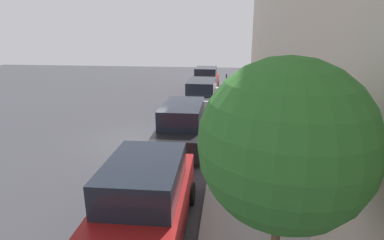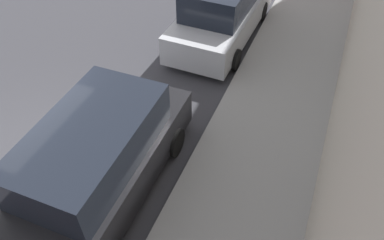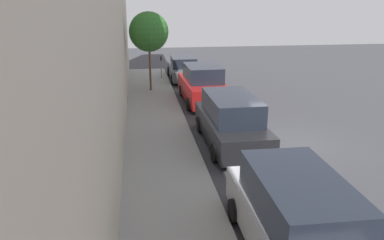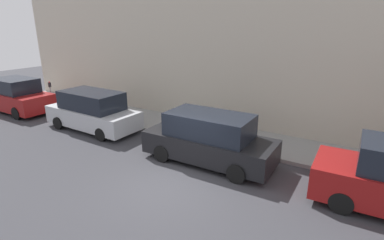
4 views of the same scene
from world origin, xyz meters
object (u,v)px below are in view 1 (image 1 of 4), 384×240
(parked_minivan_third, at_px, (183,125))
(parking_meter_far, at_px, (226,80))
(parked_suv_second, at_px, (145,201))
(street_tree, at_px, (284,145))
(parked_minivan_fourth, at_px, (202,95))
(parked_suv_fifth, at_px, (206,80))

(parked_minivan_third, distance_m, parking_meter_far, 12.30)
(parked_suv_second, height_order, street_tree, street_tree)
(parked_minivan_fourth, relative_size, parking_meter_far, 3.44)
(parked_minivan_fourth, bearing_deg, parked_minivan_third, -92.24)
(parked_suv_fifth, distance_m, parking_meter_far, 1.87)
(parked_minivan_fourth, relative_size, street_tree, 1.10)
(parked_suv_fifth, bearing_deg, parked_minivan_third, -90.25)
(parking_meter_far, bearing_deg, street_tree, -87.63)
(parking_meter_far, bearing_deg, parked_minivan_third, -98.31)
(parking_meter_far, bearing_deg, parked_minivan_fourth, -105.28)
(parked_suv_second, height_order, parked_minivan_fourth, parked_suv_second)
(parked_suv_second, xyz_separation_m, parked_minivan_fourth, (0.26, 12.74, -0.01))
(parked_minivan_third, xyz_separation_m, parked_minivan_fourth, (0.26, 6.61, 0.00))
(parked_minivan_third, height_order, parked_suv_fifth, parked_suv_fifth)
(parked_minivan_third, height_order, parking_meter_far, parked_minivan_third)
(parked_minivan_third, xyz_separation_m, parking_meter_far, (1.78, 12.17, 0.11))
(parked_minivan_fourth, xyz_separation_m, parked_suv_fifth, (-0.20, 6.28, 0.01))
(parked_suv_fifth, bearing_deg, parking_meter_far, -22.72)
(parked_suv_second, height_order, parked_minivan_third, parked_suv_second)
(street_tree, bearing_deg, parked_suv_second, 135.79)
(parking_meter_far, relative_size, street_tree, 0.32)
(parked_suv_second, bearing_deg, parked_minivan_third, 90.00)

